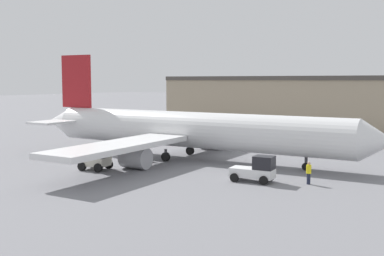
{
  "coord_description": "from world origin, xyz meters",
  "views": [
    {
      "loc": [
        29.23,
        -39.65,
        8.21
      ],
      "look_at": [
        0.0,
        0.0,
        3.25
      ],
      "focal_mm": 45.0,
      "sensor_mm": 36.0,
      "label": 1
    }
  ],
  "objects_px": {
    "airplane": "(184,130)",
    "belt_loader_truck": "(97,158)",
    "ground_crew_worker": "(309,172)",
    "baggage_tug": "(256,170)"
  },
  "relations": [
    {
      "from": "ground_crew_worker",
      "to": "baggage_tug",
      "type": "relative_size",
      "value": 0.48
    },
    {
      "from": "airplane",
      "to": "belt_loader_truck",
      "type": "bearing_deg",
      "value": -109.68
    },
    {
      "from": "baggage_tug",
      "to": "belt_loader_truck",
      "type": "height_order",
      "value": "belt_loader_truck"
    },
    {
      "from": "baggage_tug",
      "to": "belt_loader_truck",
      "type": "xyz_separation_m",
      "value": [
        -14.2,
        -4.01,
        0.09
      ]
    },
    {
      "from": "airplane",
      "to": "ground_crew_worker",
      "type": "xyz_separation_m",
      "value": [
        15.51,
        -4.1,
        -2.05
      ]
    },
    {
      "from": "ground_crew_worker",
      "to": "airplane",
      "type": "bearing_deg",
      "value": 20.38
    },
    {
      "from": "ground_crew_worker",
      "to": "baggage_tug",
      "type": "bearing_deg",
      "value": 59.86
    },
    {
      "from": "belt_loader_truck",
      "to": "ground_crew_worker",
      "type": "bearing_deg",
      "value": 3.46
    },
    {
      "from": "ground_crew_worker",
      "to": "belt_loader_truck",
      "type": "height_order",
      "value": "belt_loader_truck"
    },
    {
      "from": "airplane",
      "to": "ground_crew_worker",
      "type": "relative_size",
      "value": 22.57
    }
  ]
}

